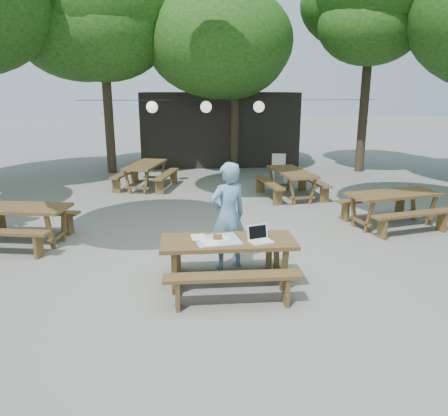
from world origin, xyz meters
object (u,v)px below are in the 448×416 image
woman (228,216)px  plastic_chair (279,174)px  picnic_table_nw (17,224)px  main_picnic_table (228,262)px

woman → plastic_chair: bearing=-132.1°
picnic_table_nw → woman: woman is taller
picnic_table_nw → plastic_chair: (6.26, 5.31, -0.13)m
woman → plastic_chair: 7.24m
main_picnic_table → plastic_chair: bearing=72.5°
main_picnic_table → woman: bearing=84.8°
picnic_table_nw → plastic_chair: plastic_chair is taller
main_picnic_table → picnic_table_nw: size_ratio=0.93×
plastic_chair → picnic_table_nw: bearing=-134.1°
main_picnic_table → picnic_table_nw: (-3.88, 2.26, 0.00)m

